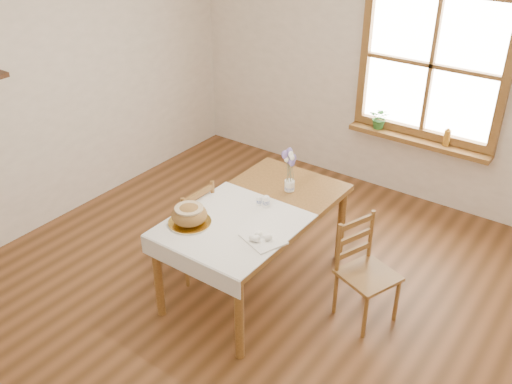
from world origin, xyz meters
TOP-DOWN VIEW (x-y plane):
  - ground at (0.00, 0.00)m, footprint 5.00×5.00m
  - room_walls at (0.00, 0.00)m, footprint 4.60×5.10m
  - window at (0.50, 2.47)m, footprint 1.46×0.08m
  - window_sill at (0.50, 2.40)m, footprint 1.46×0.20m
  - dining_table at (0.00, 0.30)m, footprint 0.90×1.60m
  - table_linen at (0.00, -0.00)m, footprint 0.91×0.99m
  - chair_left at (-0.62, 0.12)m, footprint 0.43×0.42m
  - chair_right at (0.93, 0.47)m, footprint 0.51×0.50m
  - bread_plate at (-0.27, -0.18)m, footprint 0.40×0.40m
  - bread_loaf at (-0.27, -0.18)m, footprint 0.27×0.27m
  - egg_napkin at (0.31, -0.03)m, footprint 0.36×0.33m
  - eggs at (0.31, -0.03)m, footprint 0.28×0.26m
  - salt_shaker at (-0.00, 0.35)m, footprint 0.05×0.05m
  - pepper_shaker at (0.06, 0.35)m, footprint 0.06×0.06m
  - flower_vase at (0.06, 0.68)m, footprint 0.10×0.10m
  - lavender_bouquet at (0.06, 0.68)m, footprint 0.15×0.15m
  - potted_plant at (0.07, 2.40)m, footprint 0.23×0.25m
  - amber_bottle at (0.78, 2.40)m, footprint 0.08×0.08m

SIDE VIEW (x-z plane):
  - ground at x=0.00m, z-range 0.00..0.00m
  - chair_right at x=0.93m, z-range 0.00..0.83m
  - chair_left at x=-0.62m, z-range 0.00..0.87m
  - dining_table at x=0.00m, z-range 0.29..1.04m
  - window_sill at x=0.50m, z-range 0.66..0.71m
  - table_linen at x=0.00m, z-range 0.75..0.76m
  - egg_napkin at x=0.31m, z-range 0.76..0.77m
  - bread_plate at x=-0.27m, z-range 0.76..0.78m
  - flower_vase at x=0.06m, z-range 0.75..0.84m
  - eggs at x=0.31m, z-range 0.77..0.82m
  - salt_shaker at x=0.00m, z-range 0.76..0.84m
  - potted_plant at x=0.07m, z-range 0.71..0.89m
  - amber_bottle at x=0.78m, z-range 0.71..0.90m
  - pepper_shaker at x=0.06m, z-range 0.76..0.86m
  - bread_loaf at x=-0.27m, z-range 0.78..0.93m
  - lavender_bouquet at x=0.06m, z-range 0.84..1.12m
  - window at x=0.50m, z-range 0.72..2.18m
  - room_walls at x=0.00m, z-range 0.38..3.03m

